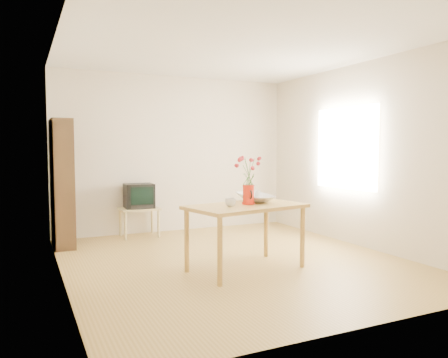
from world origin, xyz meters
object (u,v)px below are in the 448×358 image
pitcher (248,195)px  television (139,195)px  table (246,213)px  mug (231,202)px  bowl (255,181)px

pitcher → television: (-0.70, 2.34, -0.20)m
table → mug: (-0.22, -0.05, 0.14)m
table → pitcher: bearing=26.8°
mug → television: (-0.43, 2.44, -0.14)m
mug → television: size_ratio=0.26×
television → mug: bearing=-76.6°
pitcher → television: size_ratio=0.50×
table → television: (-0.65, 2.39, -0.01)m
mug → television: mug is taller
table → bowl: 0.54m
table → television: size_ratio=3.13×
table → bowl: bearing=35.7°
television → table: bearing=-71.4°
mug → bowl: (0.51, 0.36, 0.19)m
pitcher → table: bearing=-129.7°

